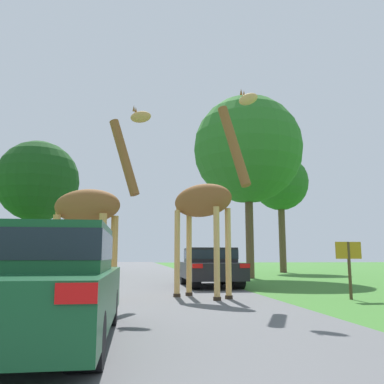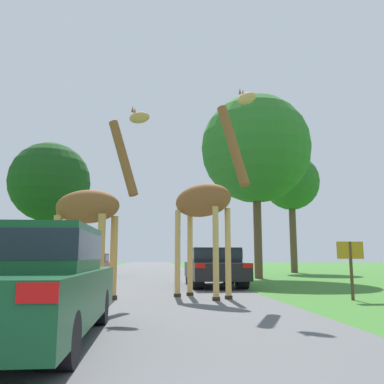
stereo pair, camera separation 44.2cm
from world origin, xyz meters
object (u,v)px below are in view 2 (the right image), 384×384
object	(u,v)px
tree_centre_back	(50,183)
tree_left_edge	(291,183)
tree_mid_field	(256,149)
car_queue_left	(214,266)
sign_post	(351,259)
car_queue_right	(92,264)
car_lead_maroon	(27,281)
giraffe_companion	(90,211)
giraffe_near_road	(206,201)

from	to	relation	value
tree_centre_back	tree_left_edge	bearing A→B (deg)	-6.20
tree_left_edge	tree_mid_field	xyz separation A→B (m)	(-4.40, -7.13, 0.47)
car_queue_left	tree_centre_back	xyz separation A→B (m)	(-9.77, 14.48, 5.63)
sign_post	tree_left_edge	bearing A→B (deg)	74.94
car_queue_right	sign_post	size ratio (longest dim) A/B	2.76
tree_left_edge	tree_centre_back	bearing A→B (deg)	173.80
car_queue_left	sign_post	size ratio (longest dim) A/B	2.85
car_lead_maroon	sign_post	size ratio (longest dim) A/B	3.03
car_lead_maroon	tree_mid_field	bearing A→B (deg)	65.02
giraffe_companion	sign_post	world-z (taller)	giraffe_companion
car_queue_left	tree_mid_field	size ratio (longest dim) A/B	0.43
giraffe_companion	tree_centre_back	distance (m)	20.28
giraffe_companion	tree_mid_field	xyz separation A→B (m)	(7.05, 9.97, 4.54)
tree_left_edge	tree_mid_field	distance (m)	8.39
giraffe_near_road	tree_left_edge	size ratio (longest dim) A/B	0.65
giraffe_companion	car_queue_left	size ratio (longest dim) A/B	1.18
car_queue_left	tree_mid_field	world-z (taller)	tree_mid_field
car_lead_maroon	tree_centre_back	size ratio (longest dim) A/B	0.48
car_queue_left	tree_centre_back	world-z (taller)	tree_centre_back
sign_post	giraffe_near_road	bearing A→B (deg)	167.81
car_queue_left	tree_centre_back	size ratio (longest dim) A/B	0.45
car_queue_right	sign_post	xyz separation A→B (m)	(8.30, -12.68, 0.35)
tree_centre_back	car_queue_right	bearing A→B (deg)	-58.50
giraffe_near_road	car_queue_left	world-z (taller)	giraffe_near_road
car_queue_left	sign_post	distance (m)	5.79
tree_mid_field	tree_centre_back	bearing A→B (deg)	145.03
tree_mid_field	car_queue_left	bearing A→B (deg)	-119.63
giraffe_companion	tree_mid_field	bearing A→B (deg)	168.12
giraffe_near_road	car_lead_maroon	distance (m)	6.40
car_lead_maroon	tree_mid_field	world-z (taller)	tree_mid_field
giraffe_near_road	tree_left_edge	bearing A→B (deg)	-157.60
car_queue_left	tree_mid_field	distance (m)	8.72
car_lead_maroon	tree_left_edge	bearing A→B (deg)	62.77
giraffe_near_road	sign_post	bearing A→B (deg)	126.57
giraffe_near_road	sign_post	distance (m)	4.02
car_lead_maroon	tree_mid_field	xyz separation A→B (m)	(7.03, 15.10, 6.02)
giraffe_near_road	car_lead_maroon	size ratio (longest dim) A/B	1.22
tree_mid_field	car_queue_right	bearing A→B (deg)	166.23
giraffe_near_road	car_queue_left	size ratio (longest dim) A/B	1.30
car_queue_left	tree_left_edge	distance (m)	15.69
giraffe_near_road	car_queue_right	distance (m)	12.93
car_queue_left	tree_centre_back	distance (m)	18.35
giraffe_companion	tree_left_edge	world-z (taller)	tree_left_edge
giraffe_near_road	tree_left_edge	world-z (taller)	tree_left_edge
giraffe_near_road	giraffe_companion	bearing A→B (deg)	-37.67
car_lead_maroon	giraffe_near_road	bearing A→B (deg)	60.12
giraffe_companion	car_lead_maroon	xyz separation A→B (m)	(0.01, -5.13, -1.48)
car_queue_left	tree_mid_field	xyz separation A→B (m)	(3.11, 5.47, 6.03)
car_queue_right	tree_centre_back	world-z (taller)	tree_centre_back
tree_centre_back	sign_post	bearing A→B (deg)	-57.39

